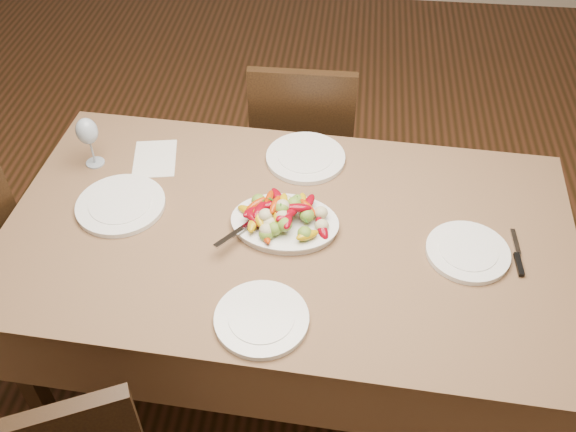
% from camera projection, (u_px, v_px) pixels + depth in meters
% --- Properties ---
extents(floor, '(6.00, 6.00, 0.00)m').
position_uv_depth(floor, '(249.00, 300.00, 2.82)').
color(floor, '#3B2212').
rests_on(floor, ground).
extents(dining_table, '(1.89, 1.13, 0.76)m').
position_uv_depth(dining_table, '(288.00, 302.00, 2.34)').
color(dining_table, brown).
rests_on(dining_table, ground).
extents(chair_far, '(0.42, 0.42, 0.95)m').
position_uv_depth(chair_far, '(304.00, 142.00, 2.86)').
color(chair_far, black).
rests_on(chair_far, ground).
extents(serving_platter, '(0.35, 0.27, 0.02)m').
position_uv_depth(serving_platter, '(285.00, 224.00, 2.07)').
color(serving_platter, white).
rests_on(serving_platter, dining_table).
extents(roasted_vegetables, '(0.28, 0.20, 0.09)m').
position_uv_depth(roasted_vegetables, '(285.00, 212.00, 2.03)').
color(roasted_vegetables, maroon).
rests_on(roasted_vegetables, serving_platter).
extents(serving_spoon, '(0.27, 0.21, 0.03)m').
position_uv_depth(serving_spoon, '(263.00, 222.00, 2.03)').
color(serving_spoon, '#9EA0A8').
rests_on(serving_spoon, serving_platter).
extents(plate_left, '(0.30, 0.30, 0.02)m').
position_uv_depth(plate_left, '(121.00, 205.00, 2.14)').
color(plate_left, white).
rests_on(plate_left, dining_table).
extents(plate_right, '(0.26, 0.26, 0.02)m').
position_uv_depth(plate_right, '(468.00, 252.00, 1.99)').
color(plate_right, white).
rests_on(plate_right, dining_table).
extents(plate_far, '(0.29, 0.29, 0.02)m').
position_uv_depth(plate_far, '(306.00, 158.00, 2.32)').
color(plate_far, white).
rests_on(plate_far, dining_table).
extents(plate_near, '(0.27, 0.27, 0.02)m').
position_uv_depth(plate_near, '(262.00, 319.00, 1.81)').
color(plate_near, white).
rests_on(plate_near, dining_table).
extents(wine_glass, '(0.08, 0.08, 0.20)m').
position_uv_depth(wine_glass, '(89.00, 141.00, 2.24)').
color(wine_glass, '#8C99A5').
rests_on(wine_glass, dining_table).
extents(menu_card, '(0.19, 0.23, 0.00)m').
position_uv_depth(menu_card, '(155.00, 159.00, 2.33)').
color(menu_card, silver).
rests_on(menu_card, dining_table).
extents(table_knife, '(0.03, 0.20, 0.01)m').
position_uv_depth(table_knife, '(517.00, 255.00, 1.99)').
color(table_knife, '#9EA0A8').
rests_on(table_knife, dining_table).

